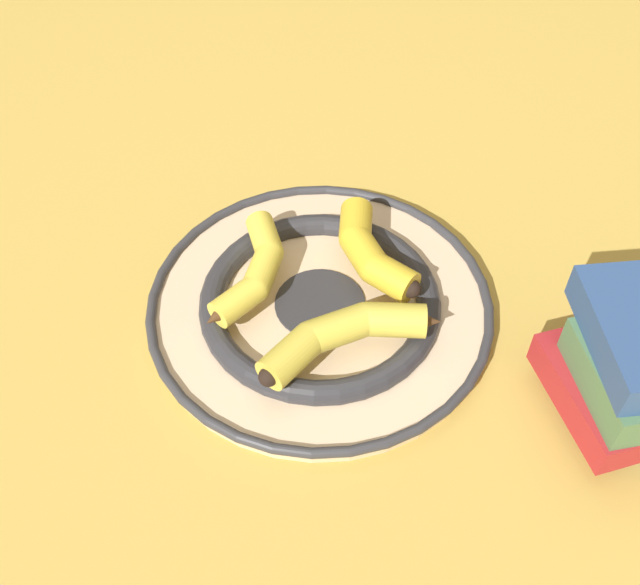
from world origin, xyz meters
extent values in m
plane|color=gold|center=(0.00, 0.00, 0.00)|extent=(2.80, 2.80, 0.00)
cylinder|color=beige|center=(0.02, 0.03, 0.01)|extent=(0.38, 0.38, 0.02)
torus|color=#2D2D33|center=(0.02, 0.03, 0.02)|extent=(0.27, 0.27, 0.03)
cylinder|color=#2D2D33|center=(0.02, 0.03, 0.02)|extent=(0.10, 0.10, 0.00)
torus|color=#333338|center=(0.02, 0.03, 0.02)|extent=(0.39, 0.39, 0.01)
cylinder|color=gold|center=(-0.08, 0.07, 0.05)|extent=(0.05, 0.04, 0.04)
cylinder|color=gold|center=(-0.03, 0.08, 0.05)|extent=(0.06, 0.06, 0.04)
cylinder|color=gold|center=(0.01, 0.11, 0.05)|extent=(0.06, 0.06, 0.04)
sphere|color=gold|center=(-0.05, 0.07, 0.05)|extent=(0.04, 0.04, 0.04)
sphere|color=gold|center=(-0.01, 0.09, 0.05)|extent=(0.04, 0.04, 0.04)
cone|color=#472D19|center=(-0.10, 0.07, 0.05)|extent=(0.04, 0.03, 0.03)
sphere|color=black|center=(0.02, 0.13, 0.05)|extent=(0.02, 0.02, 0.02)
cylinder|color=gold|center=(0.07, 0.11, 0.05)|extent=(0.04, 0.06, 0.04)
cylinder|color=gold|center=(0.08, 0.05, 0.05)|extent=(0.06, 0.07, 0.04)
cylinder|color=gold|center=(0.12, 0.01, 0.05)|extent=(0.07, 0.07, 0.04)
sphere|color=gold|center=(0.07, 0.08, 0.05)|extent=(0.04, 0.04, 0.04)
sphere|color=gold|center=(0.09, 0.03, 0.05)|extent=(0.04, 0.04, 0.04)
cone|color=#472D19|center=(0.07, 0.15, 0.05)|extent=(0.03, 0.03, 0.03)
sphere|color=black|center=(0.14, -0.01, 0.05)|extent=(0.02, 0.02, 0.02)
cylinder|color=yellow|center=(0.05, -0.06, 0.05)|extent=(0.06, 0.06, 0.03)
cylinder|color=yellow|center=(0.00, -0.03, 0.05)|extent=(0.06, 0.04, 0.03)
cylinder|color=yellow|center=(-0.05, -0.04, 0.05)|extent=(0.06, 0.05, 0.03)
sphere|color=yellow|center=(0.03, -0.04, 0.05)|extent=(0.03, 0.03, 0.03)
sphere|color=yellow|center=(-0.03, -0.03, 0.05)|extent=(0.03, 0.03, 0.03)
cone|color=#472D19|center=(0.07, -0.07, 0.05)|extent=(0.04, 0.04, 0.02)
sphere|color=black|center=(-0.08, -0.04, 0.05)|extent=(0.02, 0.02, 0.02)
camera|label=1|loc=(0.56, 0.06, 0.67)|focal=42.00mm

